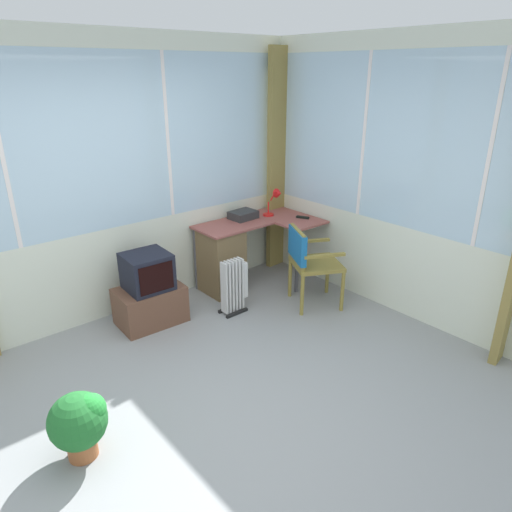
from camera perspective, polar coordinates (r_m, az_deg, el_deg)
The scene contains 12 objects.
ground at distance 3.71m, azimuth -3.96°, elevation -18.44°, with size 5.59×4.80×0.06m, color gray.
north_window_panel at distance 4.65m, azimuth -18.92°, elevation 8.22°, with size 4.59×0.07×2.73m.
east_window_panel at distance 4.69m, azimuth 19.21°, elevation 8.30°, with size 0.07×3.80×2.73m.
curtain_corner at distance 5.71m, azimuth 2.69°, elevation 11.30°, with size 0.30×0.07×2.63m, color olive.
desk at distance 5.25m, azimuth -3.66°, elevation 0.06°, with size 1.33×0.88×0.76m.
desk_lamp at distance 5.47m, azimuth 2.51°, elevation 7.14°, with size 0.22×0.19×0.33m.
tv_remote at distance 5.43m, azimuth 5.78°, elevation 4.77°, with size 0.04×0.15×0.02m, color black.
paper_tray at distance 5.38m, azimuth -1.60°, elevation 5.09°, with size 0.30×0.23×0.09m, color #2C2D2E.
wooden_armchair at distance 4.86m, azimuth 6.24°, elevation -0.01°, with size 0.65×0.65×0.87m.
tv_on_stand at distance 4.70m, azimuth -13.03°, elevation -4.48°, with size 0.66×0.47×0.74m.
space_heater at distance 4.80m, azimuth -2.66°, elevation -3.66°, with size 0.31×0.17×0.59m.
potted_plant at distance 3.35m, azimuth -20.91°, elevation -18.53°, with size 0.38×0.38×0.47m.
Camera 1 is at (-1.64, -2.30, 2.38)m, focal length 32.43 mm.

